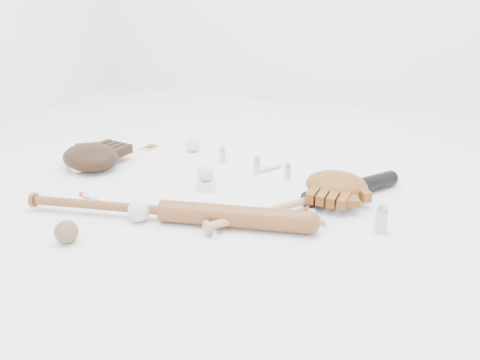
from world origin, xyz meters
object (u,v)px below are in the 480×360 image
(bat_dark, at_px, (308,200))
(pedestal, at_px, (206,185))
(glove_dark, at_px, (91,157))
(bat_wood, at_px, (164,211))

(bat_dark, bearing_deg, pedestal, 126.81)
(bat_dark, xyz_separation_m, pedestal, (-0.40, 0.03, -0.01))
(bat_dark, xyz_separation_m, glove_dark, (-0.93, 0.06, 0.02))
(bat_wood, relative_size, pedestal, 15.47)
(bat_dark, bearing_deg, bat_wood, 161.28)
(glove_dark, height_order, pedestal, glove_dark)
(bat_dark, height_order, glove_dark, glove_dark)
(bat_wood, xyz_separation_m, glove_dark, (-0.51, 0.31, 0.02))
(bat_wood, height_order, glove_dark, glove_dark)
(bat_dark, height_order, pedestal, bat_dark)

